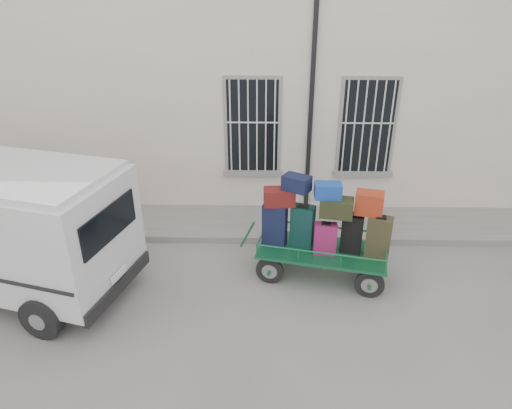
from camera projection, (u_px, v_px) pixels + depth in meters
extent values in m
plane|color=slate|center=(269.00, 279.00, 9.10)|extent=(80.00, 80.00, 0.00)
cube|color=beige|center=(269.00, 74.00, 12.70)|extent=(24.00, 5.00, 6.00)
cylinder|color=black|center=(311.00, 104.00, 10.46)|extent=(0.11, 0.11, 5.60)
cube|color=black|center=(253.00, 126.00, 10.78)|extent=(1.20, 0.08, 2.20)
cube|color=gray|center=(253.00, 172.00, 11.28)|extent=(1.45, 0.22, 0.12)
cube|color=black|center=(367.00, 127.00, 10.73)|extent=(1.20, 0.08, 2.20)
cube|color=gray|center=(362.00, 173.00, 11.23)|extent=(1.45, 0.22, 0.12)
cube|color=slate|center=(268.00, 223.00, 11.04)|extent=(24.00, 1.70, 0.15)
cylinder|color=black|center=(270.00, 271.00, 8.88)|extent=(0.56, 0.19, 0.56)
cylinder|color=gray|center=(270.00, 271.00, 8.88)|extent=(0.32, 0.16, 0.31)
cylinder|color=black|center=(278.00, 248.00, 9.62)|extent=(0.56, 0.19, 0.56)
cylinder|color=gray|center=(278.00, 248.00, 9.62)|extent=(0.32, 0.16, 0.31)
cylinder|color=black|center=(369.00, 284.00, 8.47)|extent=(0.56, 0.19, 0.56)
cylinder|color=gray|center=(369.00, 284.00, 8.47)|extent=(0.32, 0.16, 0.31)
cylinder|color=black|center=(370.00, 260.00, 9.21)|extent=(0.56, 0.19, 0.56)
cylinder|color=gray|center=(370.00, 260.00, 9.21)|extent=(0.32, 0.16, 0.31)
cube|color=#166237|center=(322.00, 251.00, 8.90)|extent=(2.64, 1.62, 0.06)
cylinder|color=#166237|center=(248.00, 234.00, 9.14)|extent=(0.33, 0.11, 0.63)
cube|color=black|center=(275.00, 225.00, 8.88)|extent=(0.51, 0.39, 0.88)
cube|color=black|center=(275.00, 204.00, 8.67)|extent=(0.21, 0.18, 0.03)
cube|color=#0C2B29|center=(302.00, 226.00, 8.85)|extent=(0.50, 0.41, 0.86)
cube|color=black|center=(304.00, 206.00, 8.65)|extent=(0.20, 0.17, 0.03)
cube|color=#901A5B|center=(325.00, 239.00, 8.64)|extent=(0.44, 0.25, 0.63)
cube|color=black|center=(326.00, 223.00, 8.50)|extent=(0.19, 0.15, 0.03)
cube|color=black|center=(352.00, 233.00, 8.68)|extent=(0.45, 0.37, 0.79)
cube|color=black|center=(354.00, 214.00, 8.50)|extent=(0.18, 0.17, 0.03)
cube|color=#2D2E17|center=(379.00, 238.00, 8.46)|extent=(0.51, 0.40, 0.84)
cube|color=black|center=(381.00, 217.00, 8.27)|extent=(0.20, 0.17, 0.03)
cube|color=#571911|center=(279.00, 197.00, 8.62)|extent=(0.60, 0.38, 0.32)
cube|color=#282E17|center=(337.00, 207.00, 8.41)|extent=(0.67, 0.50, 0.33)
cube|color=maroon|center=(369.00, 203.00, 8.35)|extent=(0.57, 0.45, 0.42)
cube|color=black|center=(297.00, 183.00, 8.44)|extent=(0.59, 0.52, 0.29)
cube|color=#16499B|center=(328.00, 191.00, 8.35)|extent=(0.49, 0.32, 0.28)
cube|color=black|center=(109.00, 223.00, 7.56)|extent=(0.44, 1.50, 0.60)
cube|color=black|center=(119.00, 286.00, 8.12)|extent=(0.63, 1.99, 0.24)
cube|color=white|center=(119.00, 274.00, 8.00)|extent=(0.15, 0.45, 0.13)
cylinder|color=black|center=(42.00, 318.00, 7.50)|extent=(0.78, 0.43, 0.75)
cylinder|color=black|center=(110.00, 254.00, 9.24)|extent=(0.78, 0.43, 0.75)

